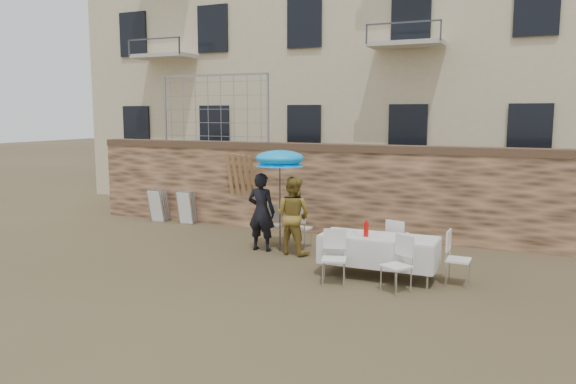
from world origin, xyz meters
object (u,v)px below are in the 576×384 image
at_px(couple_chair_right, 301,227).
at_px(table_chair_side, 459,258).
at_px(woman_dress, 293,215).
at_px(man_suit, 261,212).
at_px(chair_stack_left, 163,204).
at_px(soda_bottle, 366,229).
at_px(table_chair_front_left, 334,258).
at_px(couple_chair_left, 272,224).
at_px(umbrella, 280,161).
at_px(table_chair_back, 399,243).
at_px(chair_stack_right, 190,206).
at_px(table_chair_front_right, 396,265).
at_px(banquet_table, 379,238).

height_order(couple_chair_right, table_chair_side, same).
bearing_deg(woman_dress, couple_chair_right, -75.37).
height_order(man_suit, chair_stack_left, man_suit).
relative_size(soda_bottle, table_chair_front_left, 0.27).
relative_size(couple_chair_left, couple_chair_right, 1.00).
distance_m(umbrella, table_chair_front_left, 3.01).
distance_m(umbrella, soda_bottle, 2.79).
bearing_deg(man_suit, couple_chair_left, -91.06).
distance_m(umbrella, couple_chair_right, 1.59).
relative_size(table_chair_back, chair_stack_left, 1.04).
bearing_deg(table_chair_side, chair_stack_right, 70.77).
bearing_deg(chair_stack_right, table_chair_front_right, -29.51).
distance_m(couple_chair_left, banquet_table, 3.26).
distance_m(banquet_table, table_chair_front_left, 0.99).
xyz_separation_m(couple_chair_right, soda_bottle, (1.97, -1.67, 0.43)).
bearing_deg(chair_stack_left, woman_dress, -22.47).
bearing_deg(couple_chair_right, woman_dress, 97.43).
distance_m(man_suit, table_chair_front_left, 2.87).
bearing_deg(man_suit, banquet_table, 160.35).
xyz_separation_m(umbrella, soda_bottle, (2.27, -1.22, -1.07)).
relative_size(soda_bottle, table_chair_side, 0.27).
xyz_separation_m(couple_chair_left, banquet_table, (2.87, -1.52, 0.25)).
bearing_deg(banquet_table, table_chair_side, 4.09).
bearing_deg(chair_stack_right, table_chair_back, -19.10).
relative_size(banquet_table, soda_bottle, 8.08).
bearing_deg(couple_chair_left, soda_bottle, 121.34).
xyz_separation_m(woman_dress, umbrella, (-0.35, 0.10, 1.14)).
relative_size(couple_chair_right, soda_bottle, 3.69).
bearing_deg(umbrella, table_chair_back, -5.68).
height_order(couple_chair_right, chair_stack_left, couple_chair_right).
distance_m(woman_dress, soda_bottle, 2.22).
relative_size(umbrella, chair_stack_left, 2.27).
relative_size(banquet_table, table_chair_front_right, 2.19).
bearing_deg(table_chair_back, umbrella, 11.51).
xyz_separation_m(couple_chair_left, soda_bottle, (2.67, -1.67, 0.43)).
bearing_deg(table_chair_side, soda_bottle, 100.67).
bearing_deg(chair_stack_left, soda_bottle, -24.74).
bearing_deg(woman_dress, table_chair_front_right, 156.24).
height_order(couple_chair_left, table_chair_front_right, same).
distance_m(couple_chair_right, table_chair_side, 3.84).
xyz_separation_m(table_chair_front_right, chair_stack_right, (-6.58, 3.72, -0.02)).
bearing_deg(table_chair_front_right, man_suit, -175.02).
height_order(man_suit, table_chair_side, man_suit).
bearing_deg(couple_chair_right, chair_stack_right, -18.23).
distance_m(woman_dress, table_chair_side, 3.65).
relative_size(woman_dress, banquet_table, 0.79).
height_order(woman_dress, soda_bottle, woman_dress).
height_order(table_chair_side, chair_stack_left, table_chair_side).
distance_m(man_suit, couple_chair_left, 0.67).
bearing_deg(soda_bottle, man_suit, 157.34).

